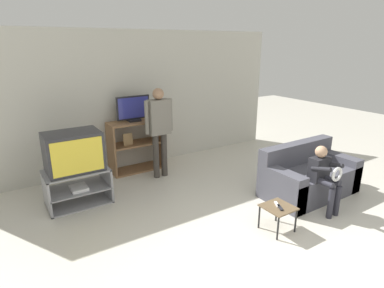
# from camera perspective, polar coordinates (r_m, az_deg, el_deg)

# --- Properties ---
(ground_plane) EXTENTS (18.00, 18.00, 0.00)m
(ground_plane) POSITION_cam_1_polar(r_m,az_deg,el_deg) (3.74, 19.22, -22.71)
(ground_plane) COLOR beige
(wall_back) EXTENTS (6.40, 0.06, 2.60)m
(wall_back) POSITION_cam_1_polar(r_m,az_deg,el_deg) (6.32, -9.97, 7.65)
(wall_back) COLOR beige
(wall_back) RESTS_ON ground_plane
(tv_stand) EXTENTS (0.92, 0.60, 0.54)m
(tv_stand) POSITION_cam_1_polar(r_m,az_deg,el_deg) (5.22, -19.64, -7.20)
(tv_stand) COLOR #939399
(tv_stand) RESTS_ON ground_plane
(television_main) EXTENTS (0.79, 0.56, 0.58)m
(television_main) POSITION_cam_1_polar(r_m,az_deg,el_deg) (5.03, -20.36, -1.26)
(television_main) COLOR #2D2D33
(television_main) RESTS_ON tv_stand
(media_shelf) EXTENTS (0.99, 0.43, 0.97)m
(media_shelf) POSITION_cam_1_polar(r_m,az_deg,el_deg) (6.19, -9.99, -0.25)
(media_shelf) COLOR #8E6642
(media_shelf) RESTS_ON ground_plane
(television_flat) EXTENTS (0.64, 0.20, 0.47)m
(television_flat) POSITION_cam_1_polar(r_m,az_deg,el_deg) (6.03, -10.39, 6.09)
(television_flat) COLOR black
(television_flat) RESTS_ON media_shelf
(snack_table) EXTENTS (0.38, 0.38, 0.34)m
(snack_table) POSITION_cam_1_polar(r_m,az_deg,el_deg) (4.38, 15.05, -11.24)
(snack_table) COLOR brown
(snack_table) RESTS_ON ground_plane
(remote_control_black) EXTENTS (0.10, 0.14, 0.02)m
(remote_control_black) POSITION_cam_1_polar(r_m,az_deg,el_deg) (4.32, 15.38, -10.84)
(remote_control_black) COLOR #232328
(remote_control_black) RESTS_ON snack_table
(remote_control_white) EXTENTS (0.10, 0.14, 0.02)m
(remote_control_white) POSITION_cam_1_polar(r_m,az_deg,el_deg) (4.38, 14.85, -10.33)
(remote_control_white) COLOR silver
(remote_control_white) RESTS_ON snack_table
(couch) EXTENTS (1.57, 0.81, 0.80)m
(couch) POSITION_cam_1_polar(r_m,az_deg,el_deg) (5.54, 19.93, -5.52)
(couch) COLOR #4C4C56
(couch) RESTS_ON ground_plane
(person_standing_adult) EXTENTS (0.53, 0.20, 1.62)m
(person_standing_adult) POSITION_cam_1_polar(r_m,az_deg,el_deg) (5.68, -5.87, 3.48)
(person_standing_adult) COLOR #3D3833
(person_standing_adult) RESTS_ON ground_plane
(person_seated_child) EXTENTS (0.33, 0.43, 0.97)m
(person_seated_child) POSITION_cam_1_polar(r_m,az_deg,el_deg) (4.95, 22.40, -4.86)
(person_seated_child) COLOR #2D2D38
(person_seated_child) RESTS_ON ground_plane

